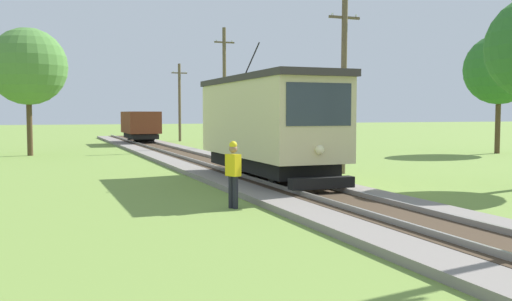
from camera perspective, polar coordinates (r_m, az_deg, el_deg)
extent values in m
cube|color=beige|center=(20.26, 1.13, 3.16)|extent=(2.50, 8.00, 2.60)
cube|color=#383333|center=(20.29, 1.14, 7.15)|extent=(2.60, 8.32, 0.22)
cube|color=black|center=(20.34, 1.12, -1.29)|extent=(2.10, 7.04, 0.44)
cube|color=#2D3842|center=(16.61, 6.37, 4.62)|extent=(2.10, 0.03, 1.25)
cube|color=#2D3842|center=(20.77, 4.37, 4.17)|extent=(0.02, 6.72, 1.04)
sphere|color=#F4EAB2|center=(16.60, 6.41, 0.07)|extent=(0.28, 0.28, 0.28)
cylinder|color=black|center=(21.84, -0.46, 9.04)|extent=(0.05, 1.67, 1.19)
cube|color=black|center=(16.57, 6.61, -3.24)|extent=(2.00, 0.36, 0.32)
cylinder|color=black|center=(18.29, 3.77, -1.87)|extent=(1.54, 0.80, 0.80)
cylinder|color=black|center=(22.42, -1.03, -0.82)|extent=(1.54, 0.80, 0.80)
cube|color=brown|center=(46.29, -11.52, 2.79)|extent=(2.40, 5.20, 1.70)
cube|color=black|center=(46.32, -11.50, 1.46)|extent=(2.02, 4.78, 0.38)
cylinder|color=black|center=(44.78, -11.17, 1.39)|extent=(1.54, 0.76, 0.76)
cylinder|color=black|center=(47.86, -11.81, 1.53)|extent=(1.54, 0.76, 0.76)
cylinder|color=brown|center=(23.76, 8.78, 6.45)|extent=(0.24, 0.32, 7.28)
cube|color=brown|center=(24.05, 8.85, 13.05)|extent=(1.40, 0.10, 0.10)
cylinder|color=silver|center=(23.80, 7.67, 13.40)|extent=(0.08, 0.08, 0.10)
cylinder|color=silver|center=(24.34, 10.01, 13.16)|extent=(0.08, 0.08, 0.10)
cylinder|color=brown|center=(38.47, -3.18, 6.16)|extent=(0.24, 0.35, 8.23)
cube|color=brown|center=(38.73, -3.20, 10.78)|extent=(1.40, 0.10, 0.10)
cylinder|color=silver|center=(38.58, -3.99, 10.96)|extent=(0.08, 0.08, 0.10)
cylinder|color=silver|center=(38.91, -2.41, 10.90)|extent=(0.08, 0.08, 0.10)
cylinder|color=brown|center=(50.99, -7.67, 4.78)|extent=(0.24, 0.28, 6.87)
cube|color=brown|center=(51.11, -7.70, 7.71)|extent=(1.40, 0.10, 0.10)
cylinder|color=silver|center=(50.99, -8.30, 7.83)|extent=(0.08, 0.08, 0.10)
cylinder|color=silver|center=(51.24, -7.09, 7.82)|extent=(0.08, 0.08, 0.10)
cylinder|color=black|center=(15.11, -2.50, -4.17)|extent=(0.15, 0.15, 0.86)
cylinder|color=black|center=(15.00, -2.09, -4.23)|extent=(0.15, 0.15, 0.86)
cube|color=yellow|center=(14.97, -2.30, -1.47)|extent=(0.37, 0.44, 0.58)
sphere|color=#936B51|center=(14.94, -2.31, 0.17)|extent=(0.22, 0.22, 0.22)
sphere|color=yellow|center=(14.93, -2.31, 0.56)|extent=(0.21, 0.21, 0.21)
cylinder|color=navy|center=(22.80, 6.36, -1.50)|extent=(0.15, 0.15, 0.86)
cylinder|color=navy|center=(22.65, 6.47, -1.53)|extent=(0.15, 0.15, 0.86)
cube|color=yellow|center=(22.67, 6.43, 0.30)|extent=(0.30, 0.42, 0.58)
sphere|color=tan|center=(22.65, 6.44, 1.38)|extent=(0.22, 0.22, 0.22)
sphere|color=yellow|center=(22.64, 6.44, 1.64)|extent=(0.21, 0.21, 0.21)
cylinder|color=#4C3823|center=(38.40, 23.08, 2.40)|extent=(0.32, 0.32, 3.59)
sphere|color=#2D6B28|center=(38.49, 23.22, 7.49)|extent=(4.31, 4.31, 4.31)
cylinder|color=#4C3823|center=(36.02, -21.76, 2.33)|extent=(0.32, 0.32, 3.55)
sphere|color=#4C7F38|center=(36.12, -21.90, 7.83)|extent=(4.50, 4.50, 4.50)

